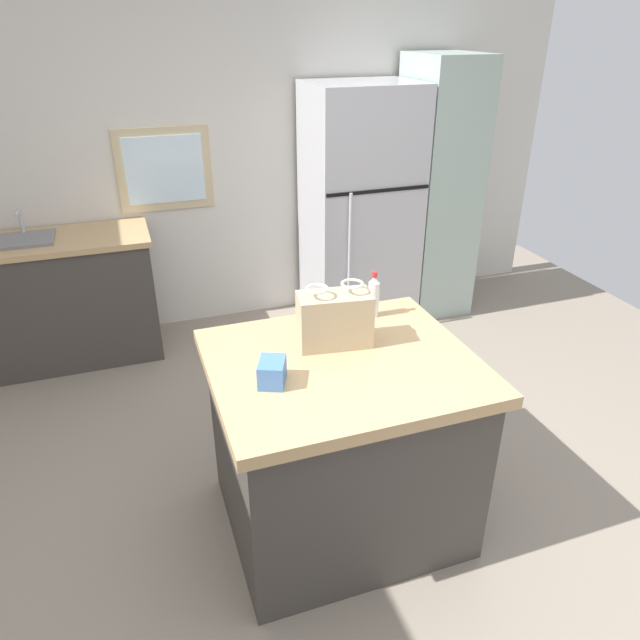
# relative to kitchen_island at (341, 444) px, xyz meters

# --- Properties ---
(ground) EXTENTS (6.44, 6.44, 0.00)m
(ground) POSITION_rel_kitchen_island_xyz_m (0.07, -0.15, -0.47)
(ground) COLOR gray
(back_wall) EXTENTS (5.37, 0.13, 2.69)m
(back_wall) POSITION_rel_kitchen_island_xyz_m (0.07, 2.49, 0.88)
(back_wall) COLOR silver
(back_wall) RESTS_ON ground
(kitchen_island) EXTENTS (1.14, 0.98, 0.92)m
(kitchen_island) POSITION_rel_kitchen_island_xyz_m (0.00, 0.00, 0.00)
(kitchen_island) COLOR #423D38
(kitchen_island) RESTS_ON ground
(refrigerator) EXTENTS (0.81, 0.70, 1.84)m
(refrigerator) POSITION_rel_kitchen_island_xyz_m (0.95, 2.08, 0.46)
(refrigerator) COLOR #B7B7BC
(refrigerator) RESTS_ON ground
(tall_cabinet) EXTENTS (0.50, 0.62, 2.02)m
(tall_cabinet) POSITION_rel_kitchen_island_xyz_m (1.62, 2.08, 0.54)
(tall_cabinet) COLOR #9EB2A8
(tall_cabinet) RESTS_ON ground
(sink_counter) EXTENTS (1.26, 0.60, 1.10)m
(sink_counter) POSITION_rel_kitchen_island_xyz_m (-1.28, 2.13, 0.01)
(sink_counter) COLOR #423D38
(sink_counter) RESTS_ON ground
(shopping_bag) EXTENTS (0.34, 0.21, 0.29)m
(shopping_bag) POSITION_rel_kitchen_island_xyz_m (0.02, 0.15, 0.58)
(shopping_bag) COLOR tan
(shopping_bag) RESTS_ON kitchen_island
(small_box) EXTENTS (0.15, 0.17, 0.10)m
(small_box) POSITION_rel_kitchen_island_xyz_m (-0.33, -0.07, 0.51)
(small_box) COLOR #4775B7
(small_box) RESTS_ON kitchen_island
(bottle) EXTENTS (0.05, 0.05, 0.23)m
(bottle) POSITION_rel_kitchen_island_xyz_m (0.30, 0.35, 0.56)
(bottle) COLOR white
(bottle) RESTS_ON kitchen_island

